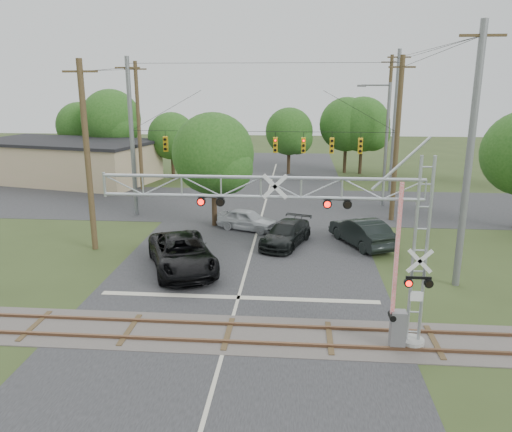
# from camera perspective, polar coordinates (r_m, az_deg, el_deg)

# --- Properties ---
(ground) EXTENTS (160.00, 160.00, 0.00)m
(ground) POSITION_cam_1_polar(r_m,az_deg,el_deg) (18.66, -4.09, -16.28)
(ground) COLOR #32401D
(ground) RESTS_ON ground
(road_main) EXTENTS (14.00, 90.00, 0.02)m
(road_main) POSITION_cam_1_polar(r_m,az_deg,el_deg) (27.62, -0.92, -5.50)
(road_main) COLOR #252527
(road_main) RESTS_ON ground
(road_cross) EXTENTS (90.00, 12.00, 0.02)m
(road_cross) POSITION_cam_1_polar(r_m,az_deg,el_deg) (40.98, 1.02, 1.34)
(road_cross) COLOR #252527
(road_cross) RESTS_ON ground
(railroad_track) EXTENTS (90.00, 3.20, 0.17)m
(railroad_track) POSITION_cam_1_polar(r_m,az_deg,el_deg) (20.36, -3.21, -13.30)
(railroad_track) COLOR #4F4844
(railroad_track) RESTS_ON ground
(crossing_gantry) EXTENTS (12.06, 0.93, 7.27)m
(crossing_gantry) POSITION_cam_1_polar(r_m,az_deg,el_deg) (18.15, 7.66, -1.50)
(crossing_gantry) COLOR gray
(crossing_gantry) RESTS_ON ground
(traffic_signal_span) EXTENTS (19.34, 0.36, 11.50)m
(traffic_signal_span) POSITION_cam_1_polar(r_m,az_deg,el_deg) (36.01, 2.00, 8.58)
(traffic_signal_span) COLOR slate
(traffic_signal_span) RESTS_ON ground
(pickup_black) EXTENTS (5.26, 7.20, 1.82)m
(pickup_black) POSITION_cam_1_polar(r_m,az_deg,el_deg) (26.84, -8.45, -4.24)
(pickup_black) COLOR black
(pickup_black) RESTS_ON ground
(car_dark) EXTENTS (3.55, 5.35, 1.44)m
(car_dark) POSITION_cam_1_polar(r_m,az_deg,el_deg) (30.64, 3.44, -2.04)
(car_dark) COLOR black
(car_dark) RESTS_ON ground
(sedan_silver) EXTENTS (4.48, 3.07, 1.42)m
(sedan_silver) POSITION_cam_1_polar(r_m,az_deg,el_deg) (33.78, -1.02, -0.41)
(sedan_silver) COLOR #B2B6BA
(sedan_silver) RESTS_ON ground
(suv_dark) EXTENTS (3.81, 5.46, 1.71)m
(suv_dark) POSITION_cam_1_polar(r_m,az_deg,el_deg) (31.21, 11.98, -1.77)
(suv_dark) COLOR black
(suv_dark) RESTS_ON ground
(commercial_building) EXTENTS (19.18, 12.78, 4.11)m
(commercial_building) POSITION_cam_1_polar(r_m,az_deg,el_deg) (54.10, -20.90, 5.91)
(commercial_building) COLOR tan
(commercial_building) RESTS_ON ground
(streetlight) EXTENTS (2.59, 0.27, 9.72)m
(streetlight) POSITION_cam_1_polar(r_m,az_deg,el_deg) (40.91, 14.43, 8.57)
(streetlight) COLOR slate
(streetlight) RESTS_ON ground
(utility_poles) EXTENTS (25.36, 27.99, 12.51)m
(utility_poles) POSITION_cam_1_polar(r_m,az_deg,el_deg) (39.02, 5.20, 9.66)
(utility_poles) COLOR #44351F
(utility_poles) RESTS_ON ground
(treeline) EXTENTS (54.38, 28.65, 9.06)m
(treeline) POSITION_cam_1_polar(r_m,az_deg,el_deg) (49.19, 3.26, 9.73)
(treeline) COLOR #352618
(treeline) RESTS_ON ground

